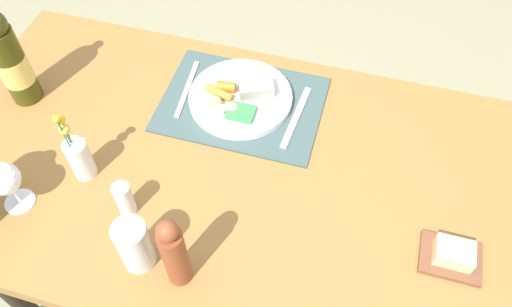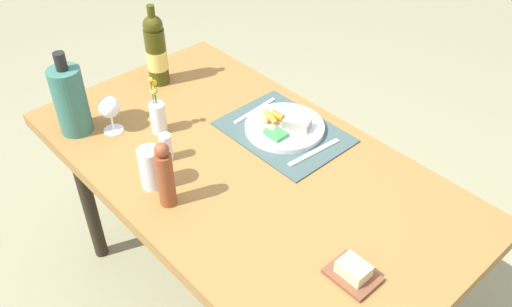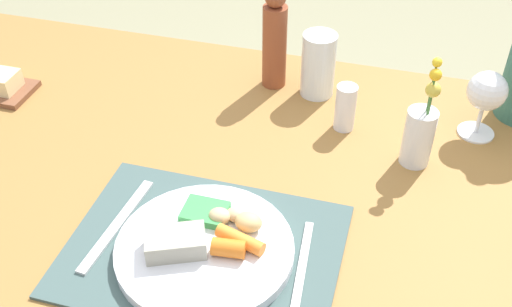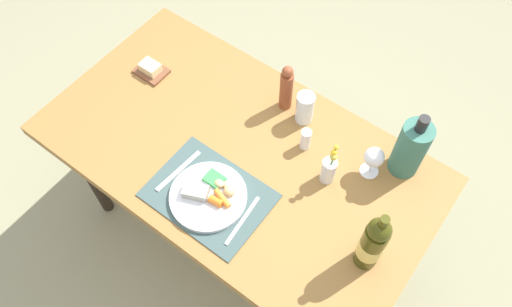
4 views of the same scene
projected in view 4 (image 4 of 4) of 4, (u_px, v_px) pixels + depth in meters
name	position (u px, v px, depth m)	size (l,w,h in m)	color
ground_plane	(242.00, 231.00, 2.53)	(8.00, 8.00, 0.00)	gray
dining_table	(238.00, 162.00, 1.95)	(1.50, 0.83, 0.75)	olive
placemat	(209.00, 195.00, 1.79)	(0.42, 0.31, 0.01)	#3D5451
dinner_plate	(209.00, 195.00, 1.77)	(0.28, 0.28, 0.05)	silver
fork	(179.00, 171.00, 1.84)	(0.02, 0.22, 0.01)	silver
knife	(243.00, 220.00, 1.73)	(0.01, 0.21, 0.01)	silver
wine_bottle	(373.00, 243.00, 1.55)	(0.08, 0.08, 0.32)	#3B3C0E
salt_shaker	(306.00, 139.00, 1.86)	(0.04, 0.04, 0.09)	white
flower_vase	(329.00, 169.00, 1.77)	(0.05, 0.05, 0.22)	silver
water_tumbler	(305.00, 109.00, 1.92)	(0.07, 0.07, 0.14)	silver
cooler_bottle	(411.00, 148.00, 1.75)	(0.11, 0.11, 0.30)	#366D5D
butter_dish	(151.00, 69.00, 2.08)	(0.13, 0.10, 0.05)	brown
pepper_mill	(286.00, 88.00, 1.92)	(0.05, 0.05, 0.22)	brown
wine_glass	(374.00, 158.00, 1.77)	(0.07, 0.07, 0.14)	white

